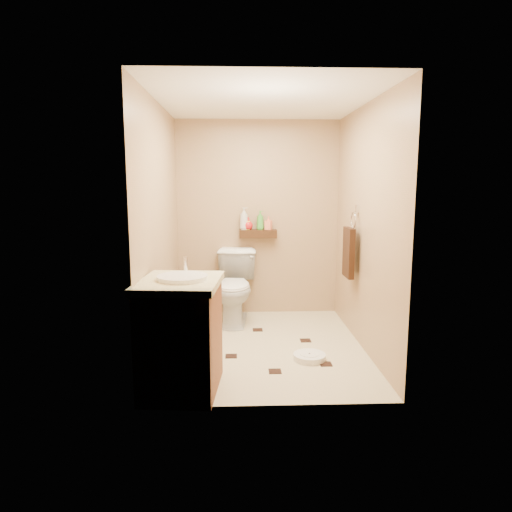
{
  "coord_description": "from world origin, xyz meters",
  "views": [
    {
      "loc": [
        -0.24,
        -4.42,
        1.64
      ],
      "look_at": [
        -0.06,
        0.25,
        0.89
      ],
      "focal_mm": 32.0,
      "sensor_mm": 36.0,
      "label": 1
    }
  ],
  "objects": [
    {
      "name": "bottle_c",
      "position": [
        -0.12,
        1.17,
        1.15
      ],
      "size": [
        0.17,
        0.17,
        0.15
      ],
      "primitive_type": "imported",
      "rotation": [
        0.0,
        0.0,
        5.69
      ],
      "color": "red",
      "rests_on": "wall_shelf"
    },
    {
      "name": "bottle_e",
      "position": [
        0.13,
        1.17,
        1.15
      ],
      "size": [
        0.1,
        0.1,
        0.17
      ],
      "primitive_type": "imported",
      "rotation": [
        0.0,
        0.0,
        2.72
      ],
      "color": "#FF7C54",
      "rests_on": "wall_shelf"
    },
    {
      "name": "ground",
      "position": [
        0.0,
        0.0,
        0.0
      ],
      "size": [
        2.5,
        2.5,
        0.0
      ],
      "primitive_type": "plane",
      "color": "beige",
      "rests_on": "ground"
    },
    {
      "name": "bottle_d",
      "position": [
        0.03,
        1.17,
        1.19
      ],
      "size": [
        0.11,
        0.11,
        0.23
      ],
      "primitive_type": "imported",
      "rotation": [
        0.0,
        0.0,
        1.3
      ],
      "color": "green",
      "rests_on": "wall_shelf"
    },
    {
      "name": "floor_accents",
      "position": [
        0.02,
        -0.03,
        0.0
      ],
      "size": [
        1.24,
        1.27,
        0.01
      ],
      "color": "black",
      "rests_on": "ground"
    },
    {
      "name": "wall_left",
      "position": [
        -1.0,
        0.0,
        1.2
      ],
      "size": [
        0.04,
        2.5,
        2.4
      ],
      "primitive_type": "cube",
      "color": "#A77E5F",
      "rests_on": "ground"
    },
    {
      "name": "toilet",
      "position": [
        -0.29,
        0.83,
        0.42
      ],
      "size": [
        0.54,
        0.86,
        0.85
      ],
      "primitive_type": "imported",
      "rotation": [
        0.0,
        0.0,
        -0.08
      ],
      "color": "white",
      "rests_on": "ground"
    },
    {
      "name": "toilet_paper",
      "position": [
        -0.94,
        0.65,
        0.6
      ],
      "size": [
        0.12,
        0.11,
        0.12
      ],
      "color": "white",
      "rests_on": "wall_left"
    },
    {
      "name": "toilet_brush",
      "position": [
        -0.82,
        1.07,
        0.17
      ],
      "size": [
        0.11,
        0.11,
        0.48
      ],
      "color": "#175D51",
      "rests_on": "ground"
    },
    {
      "name": "wall_front",
      "position": [
        0.0,
        -1.25,
        1.2
      ],
      "size": [
        2.0,
        0.04,
        2.4
      ],
      "primitive_type": "cube",
      "color": "#A77E5F",
      "rests_on": "ground"
    },
    {
      "name": "bottle_a",
      "position": [
        -0.17,
        1.17,
        1.21
      ],
      "size": [
        0.14,
        0.14,
        0.28
      ],
      "primitive_type": "imported",
      "rotation": [
        0.0,
        0.0,
        1.16
      ],
      "color": "beige",
      "rests_on": "wall_shelf"
    },
    {
      "name": "wall_right",
      "position": [
        1.0,
        0.0,
        1.2
      ],
      "size": [
        0.04,
        2.5,
        2.4
      ],
      "primitive_type": "cube",
      "color": "#A77E5F",
      "rests_on": "ground"
    },
    {
      "name": "towel_ring",
      "position": [
        0.91,
        0.25,
        0.95
      ],
      "size": [
        0.12,
        0.3,
        0.76
      ],
      "color": "silver",
      "rests_on": "wall_right"
    },
    {
      "name": "bottle_b",
      "position": [
        -0.14,
        1.17,
        1.15
      ],
      "size": [
        0.08,
        0.08,
        0.16
      ],
      "primitive_type": "imported",
      "rotation": [
        0.0,
        0.0,
        3.18
      ],
      "color": "yellow",
      "rests_on": "wall_shelf"
    },
    {
      "name": "ceiling",
      "position": [
        0.0,
        0.0,
        2.4
      ],
      "size": [
        2.0,
        2.5,
        0.02
      ],
      "primitive_type": "cube",
      "color": "white",
      "rests_on": "wall_back"
    },
    {
      "name": "bathroom_scale",
      "position": [
        0.42,
        -0.38,
        0.03
      ],
      "size": [
        0.4,
        0.4,
        0.06
      ],
      "rotation": [
        0.0,
        0.0,
        0.39
      ],
      "color": "white",
      "rests_on": "ground"
    },
    {
      "name": "wall_shelf",
      "position": [
        0.0,
        1.17,
        1.02
      ],
      "size": [
        0.46,
        0.14,
        0.1
      ],
      "primitive_type": "cube",
      "color": "#3B2110",
      "rests_on": "wall_back"
    },
    {
      "name": "wall_back",
      "position": [
        0.0,
        1.25,
        1.2
      ],
      "size": [
        2.0,
        0.04,
        2.4
      ],
      "primitive_type": "cube",
      "color": "#A77E5F",
      "rests_on": "ground"
    },
    {
      "name": "vanity",
      "position": [
        -0.7,
        -0.95,
        0.47
      ],
      "size": [
        0.67,
        0.79,
        1.04
      ],
      "rotation": [
        0.0,
        0.0,
        -0.09
      ],
      "color": "brown",
      "rests_on": "ground"
    }
  ]
}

